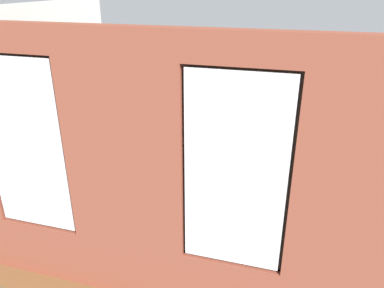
# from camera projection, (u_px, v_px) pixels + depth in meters

# --- Properties ---
(ground_plane) EXTENTS (6.85, 6.26, 0.10)m
(ground_plane) POSITION_uv_depth(u_px,v_px,m) (197.00, 183.00, 6.84)
(ground_plane) COLOR brown
(brick_wall_with_windows) EXTENTS (6.25, 0.30, 3.00)m
(brick_wall_with_windows) POSITION_uv_depth(u_px,v_px,m) (125.00, 182.00, 3.82)
(brick_wall_with_windows) COLOR brown
(brick_wall_with_windows) RESTS_ON ground_plane
(white_wall_right) EXTENTS (0.10, 5.26, 3.00)m
(white_wall_right) POSITION_uv_depth(u_px,v_px,m) (33.00, 91.00, 6.84)
(white_wall_right) COLOR silver
(white_wall_right) RESTS_ON ground_plane
(couch_by_window) EXTENTS (2.05, 0.87, 0.80)m
(couch_by_window) POSITION_uv_depth(u_px,v_px,m) (119.00, 228.00, 4.97)
(couch_by_window) COLOR black
(couch_by_window) RESTS_ON ground_plane
(couch_left) EXTENTS (0.98, 2.05, 0.80)m
(couch_left) POSITION_uv_depth(u_px,v_px,m) (342.00, 189.00, 5.91)
(couch_left) COLOR black
(couch_left) RESTS_ON ground_plane
(coffee_table) EXTENTS (1.26, 0.76, 0.46)m
(coffee_table) POSITION_uv_depth(u_px,v_px,m) (207.00, 152.00, 7.01)
(coffee_table) COLOR tan
(coffee_table) RESTS_ON ground_plane
(cup_ceramic) EXTENTS (0.09, 0.09, 0.11)m
(cup_ceramic) POSITION_uv_depth(u_px,v_px,m) (200.00, 144.00, 7.08)
(cup_ceramic) COLOR #B23D38
(cup_ceramic) RESTS_ON coffee_table
(remote_silver) EXTENTS (0.18, 0.07, 0.02)m
(remote_silver) POSITION_uv_depth(u_px,v_px,m) (226.00, 148.00, 7.00)
(remote_silver) COLOR #B2B2B7
(remote_silver) RESTS_ON coffee_table
(media_console) EXTENTS (1.21, 0.42, 0.58)m
(media_console) POSITION_uv_depth(u_px,v_px,m) (62.00, 149.00, 7.41)
(media_console) COLOR black
(media_console) RESTS_ON ground_plane
(tv_flatscreen) EXTENTS (1.20, 0.20, 0.82)m
(tv_flatscreen) POSITION_uv_depth(u_px,v_px,m) (57.00, 115.00, 7.13)
(tv_flatscreen) COLOR black
(tv_flatscreen) RESTS_ON media_console
(papasan_chair) EXTENTS (1.17, 1.17, 0.72)m
(papasan_chair) POSITION_uv_depth(u_px,v_px,m) (180.00, 116.00, 8.69)
(papasan_chair) COLOR olive
(papasan_chair) RESTS_ON ground_plane
(potted_plant_foreground_right) EXTENTS (0.58, 0.58, 0.82)m
(potted_plant_foreground_right) POSITION_uv_depth(u_px,v_px,m) (122.00, 107.00, 9.07)
(potted_plant_foreground_right) COLOR brown
(potted_plant_foreground_right) RESTS_ON ground_plane
(potted_plant_by_left_couch) EXTENTS (0.34, 0.34, 0.59)m
(potted_plant_by_left_couch) POSITION_uv_depth(u_px,v_px,m) (315.00, 147.00, 7.27)
(potted_plant_by_left_couch) COLOR gray
(potted_plant_by_left_couch) RESTS_ON ground_plane
(potted_plant_near_tv) EXTENTS (0.73, 0.73, 0.97)m
(potted_plant_near_tv) POSITION_uv_depth(u_px,v_px,m) (51.00, 157.00, 6.19)
(potted_plant_near_tv) COLOR #47423D
(potted_plant_near_tv) RESTS_ON ground_plane
(potted_plant_between_couches) EXTENTS (0.79, 0.96, 1.27)m
(potted_plant_between_couches) POSITION_uv_depth(u_px,v_px,m) (230.00, 227.00, 4.52)
(potted_plant_between_couches) COLOR beige
(potted_plant_between_couches) RESTS_ON ground_plane
(potted_plant_corner_far_left) EXTENTS (0.86, 0.79, 1.30)m
(potted_plant_corner_far_left) POSITION_uv_depth(u_px,v_px,m) (379.00, 243.00, 3.87)
(potted_plant_corner_far_left) COLOR brown
(potted_plant_corner_far_left) RESTS_ON ground_plane
(potted_plant_corner_near_left) EXTENTS (0.94, 0.94, 1.13)m
(potted_plant_corner_near_left) POSITION_uv_depth(u_px,v_px,m) (345.00, 117.00, 7.72)
(potted_plant_corner_near_left) COLOR beige
(potted_plant_corner_near_left) RESTS_ON ground_plane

